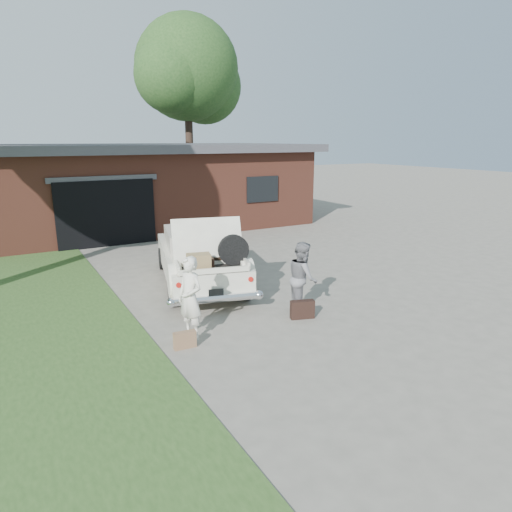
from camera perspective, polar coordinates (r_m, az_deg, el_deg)
ground at (r=9.47m, az=1.81°, el=-7.25°), size 90.00×90.00×0.00m
house at (r=19.86m, az=-13.35°, el=8.74°), size 12.80×7.80×3.30m
tree_right at (r=27.61m, az=-8.44°, el=21.54°), size 6.56×5.71×10.17m
sedan at (r=11.33m, az=-7.11°, el=-0.09°), size 2.86×4.91×1.85m
woman_left at (r=8.21m, az=-8.25°, el=-5.21°), size 0.52×0.64×1.51m
woman_right at (r=9.38m, az=5.82°, el=-2.70°), size 0.79×0.88×1.49m
suitcase_left at (r=8.05m, az=-8.89°, el=-10.32°), size 0.39×0.15×0.30m
suitcase_right at (r=9.23m, az=5.81°, el=-6.67°), size 0.51×0.29×0.37m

